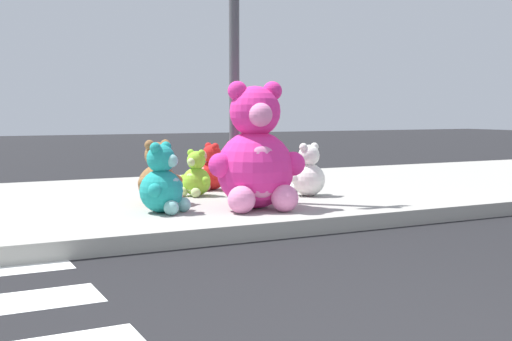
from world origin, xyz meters
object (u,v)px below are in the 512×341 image
Objects in this scene: plush_white at (308,175)px; plush_teal at (163,184)px; sign_pole at (234,41)px; plush_brown at (159,179)px; plush_pink_large at (256,158)px; plush_lime at (196,177)px; plush_lavender at (257,171)px; plush_red at (211,171)px.

plush_white is 1.94m from plush_teal.
plush_brown is (-0.80, 0.13, -1.43)m from sign_pole.
sign_pole is 4.74× the size of plush_teal.
plush_pink_large reaches higher than plush_lime.
plush_brown reaches higher than plush_lavender.
sign_pole is 1.80m from plush_red.
plush_red is 1.27m from plush_white.
plush_pink_large is 2.36× the size of plush_lime.
plush_lime is 0.91× the size of plush_lavender.
plush_lime is at bearing -129.83° from plush_red.
plush_lime is (-0.38, -0.46, -0.02)m from plush_red.
plush_pink_large is at bearing -43.03° from plush_brown.
plush_white is at bearing 1.51° from sign_pole.
plush_lavender is at bearing 9.38° from plush_lime.
plush_lavender is at bearing 62.57° from plush_pink_large.
plush_brown is at bearing 171.04° from sign_pole.
plush_brown reaches higher than plush_red.
sign_pole is 2.54× the size of plush_pink_large.
plush_lime is at bearing 54.17° from plush_teal.
plush_teal is (-1.11, -1.47, 0.04)m from plush_red.
plush_brown is at bearing 75.36° from plush_teal.
plush_pink_large reaches higher than plush_red.
plush_teal is at bearing 170.24° from plush_pink_large.
plush_pink_large is 1.50m from plush_lavender.
plush_pink_large is at bearing -9.76° from plush_teal.
plush_pink_large reaches higher than plush_lavender.
plush_lime is at bearing 37.89° from plush_brown.
plush_pink_large reaches higher than plush_teal.
plush_lavender is (0.48, -0.31, 0.00)m from plush_red.
plush_white is 0.76m from plush_lavender.
plush_lavender is (-0.29, 0.70, -0.01)m from plush_white.
plush_teal is at bearing -144.02° from plush_lavender.
plush_brown is at bearing 136.97° from plush_pink_large.
sign_pole is at bearing -69.32° from plush_lime.
plush_red is 0.57m from plush_lavender.
plush_lime is 0.87m from plush_lavender.
plush_brown is 1.14× the size of plush_lavender.
plush_pink_large is (-0.04, -0.59, -1.19)m from sign_pole.
plush_brown is 1.26× the size of plush_lime.
plush_brown is 0.74m from plush_lime.
plush_teal reaches higher than plush_white.
plush_teal is (-1.88, -0.45, 0.03)m from plush_white.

